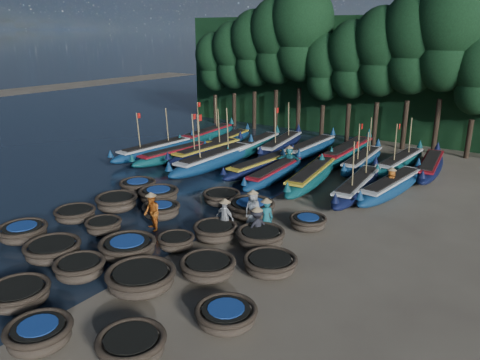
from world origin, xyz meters
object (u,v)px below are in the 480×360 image
Objects in this scene: long_boat_4 at (261,166)px; fisherman_2 at (152,212)px; coracle_4 at (131,346)px; coracle_22 at (221,197)px; coracle_16 at (161,210)px; long_boat_9 at (208,135)px; coracle_23 at (251,208)px; long_boat_10 at (228,140)px; long_boat_8 at (391,186)px; fisherman_5 at (289,159)px; fisherman_4 at (225,216)px; coracle_8 at (141,279)px; long_boat_14 at (347,152)px; coracle_2 at (18,294)px; long_boat_16 at (400,162)px; coracle_5 at (23,232)px; coracle_24 at (308,222)px; long_boat_3 at (215,160)px; long_boat_17 at (430,166)px; long_boat_1 at (174,154)px; coracle_10 at (75,214)px; long_boat_11 at (255,146)px; coracle_19 at (270,264)px; fisherman_1 at (266,217)px; long_boat_15 at (362,161)px; long_boat_6 at (312,176)px; long_boat_0 at (155,150)px; coracle_14 at (208,267)px; long_boat_12 at (281,145)px; coracle_21 at (159,195)px; coracle_20 at (138,186)px; coracle_7 at (80,268)px; coracle_12 at (128,248)px; coracle_17 at (215,231)px; coracle_11 at (104,226)px; coracle_15 at (117,202)px; long_boat_13 at (310,148)px; long_boat_5 at (274,173)px; fisherman_3 at (257,225)px; coracle_18 at (261,238)px; long_boat_2 at (207,152)px; coracle_3 at (39,334)px; coracle_13 at (176,242)px.

fisherman_2 is at bearing -80.83° from long_boat_4.
coracle_22 is (-5.35, 11.19, -0.03)m from coracle_4.
coracle_16 is 16.89m from long_boat_9.
long_boat_10 is at bearing 130.72° from coracle_23.
fisherman_5 is at bearing -179.36° from long_boat_8.
coracle_8 is at bearing 97.44° from fisherman_4.
coracle_8 is at bearing -88.71° from long_boat_14.
long_boat_8 is 13.40m from fisherman_2.
coracle_2 is 0.33× the size of long_boat_16.
coracle_5 is 12.71m from coracle_24.
coracle_24 is at bearing -29.19° from long_boat_3.
coracle_8 is 21.04m from long_boat_17.
coracle_2 is 18.31m from long_boat_1.
long_boat_11 reaches higher than coracle_10.
coracle_19 is at bearing -85.69° from long_boat_16.
coracle_8 reaches higher than coracle_19.
fisherman_1 is (8.49, 3.81, 0.59)m from coracle_10.
long_boat_15 is (-1.69, 11.11, 0.15)m from coracle_24.
fisherman_1 reaches higher than coracle_10.
coracle_5 is 19.59m from long_boat_10.
long_boat_15 is at bearing 69.03° from long_boat_6.
coracle_14 is at bearing -35.44° from long_boat_0.
long_boat_9 reaches higher than coracle_2.
coracle_2 is 11.09m from coracle_23.
long_boat_12 is 10.68m from long_boat_17.
long_boat_0 is 4.21× the size of fisherman_1.
coracle_4 is 0.24× the size of long_boat_12.
long_boat_3 is 13.91m from long_boat_17.
coracle_20 is at bearing 166.61° from coracle_21.
coracle_7 is 1.16× the size of fisherman_4.
fisherman_1 is (6.84, -0.22, 0.47)m from coracle_21.
long_boat_4 is at bearing -36.49° from long_boat_9.
coracle_12 is 1.22× the size of coracle_17.
long_boat_0 is 17.01m from long_boat_16.
coracle_12 reaches higher than coracle_11.
coracle_15 is at bearing -66.45° from coracle_20.
long_boat_9 is 2.48m from long_boat_10.
long_boat_5 is at bearing -81.12° from long_boat_13.
coracle_17 is 1.86m from fisherman_3.
coracle_18 is (8.35, 0.60, 0.01)m from coracle_15.
coracle_7 is 20.04m from long_boat_11.
long_boat_5 is (0.01, 16.59, 0.11)m from coracle_2.
coracle_8 is at bearing -34.96° from coracle_15.
fisherman_3 is (7.91, 0.97, 0.37)m from coracle_15.
coracle_20 is at bearing 168.82° from coracle_18.
long_boat_6 is at bearing 103.27° from coracle_18.
long_boat_17 is at bearing 23.06° from long_boat_2.
fisherman_2 is at bearing 113.12° from coracle_3.
coracle_8 is 8.94m from coracle_22.
coracle_15 is at bearing 164.21° from coracle_13.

